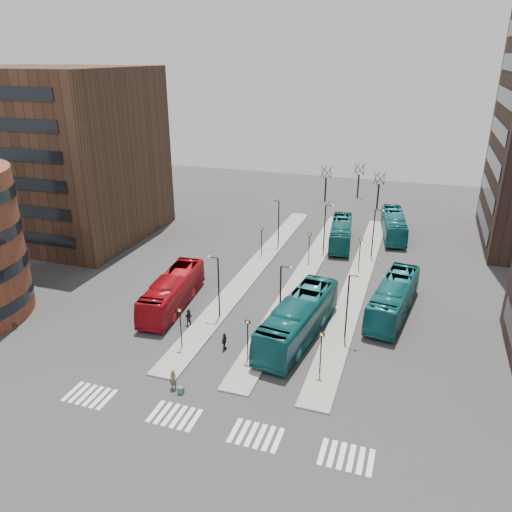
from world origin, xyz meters
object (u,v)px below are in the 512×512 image
(red_bus, at_px, (172,291))
(traveller, at_px, (173,380))
(teal_bus_c, at_px, (393,298))
(teal_bus_d, at_px, (394,225))
(teal_bus_a, at_px, (298,319))
(bicycle_far, at_px, (8,324))
(teal_bus_b, at_px, (341,233))
(commuter_c, at_px, (262,340))
(commuter_b, at_px, (224,341))
(suitcase, at_px, (181,390))
(commuter_a, at_px, (189,317))

(red_bus, xyz_separation_m, traveller, (6.23, -11.96, -0.82))
(red_bus, relative_size, traveller, 7.26)
(teal_bus_c, bearing_deg, teal_bus_d, 101.91)
(teal_bus_a, height_order, bicycle_far, teal_bus_a)
(teal_bus_c, bearing_deg, teal_bus_b, 122.45)
(commuter_c, xyz_separation_m, bicycle_far, (-23.15, -4.28, -0.41))
(commuter_b, bearing_deg, teal_bus_c, -47.35)
(suitcase, height_order, traveller, traveller)
(suitcase, xyz_separation_m, teal_bus_d, (12.21, 40.57, 1.33))
(teal_bus_d, distance_m, traveller, 42.28)
(bicycle_far, bearing_deg, red_bus, -68.66)
(teal_bus_c, distance_m, commuter_c, 14.21)
(red_bus, height_order, commuter_c, red_bus)
(suitcase, relative_size, traveller, 0.34)
(commuter_c, bearing_deg, commuter_b, -35.39)
(teal_bus_d, xyz_separation_m, commuter_a, (-16.07, -31.17, -0.81))
(suitcase, distance_m, red_bus, 14.22)
(traveller, relative_size, commuter_c, 0.92)
(suitcase, height_order, bicycle_far, bicycle_far)
(bicycle_far, bearing_deg, commuter_c, -93.99)
(traveller, relative_size, commuter_a, 1.00)
(commuter_a, bearing_deg, teal_bus_c, -149.38)
(teal_bus_a, xyz_separation_m, traveller, (-7.04, -10.18, -1.03))
(teal_bus_c, bearing_deg, commuter_b, -131.81)
(red_bus, xyz_separation_m, teal_bus_c, (20.87, 5.43, 0.05))
(teal_bus_c, bearing_deg, traveller, -122.35)
(teal_bus_a, bearing_deg, red_bus, 179.77)
(teal_bus_d, height_order, commuter_c, teal_bus_d)
(commuter_a, height_order, commuter_c, commuter_c)
(red_bus, xyz_separation_m, teal_bus_d, (19.20, 28.26, -0.02))
(red_bus, relative_size, commuter_a, 7.28)
(red_bus, relative_size, commuter_c, 6.66)
(red_bus, height_order, teal_bus_c, teal_bus_c)
(bicycle_far, bearing_deg, teal_bus_b, -52.85)
(teal_bus_a, bearing_deg, commuter_c, -123.31)
(traveller, height_order, commuter_a, traveller)
(commuter_a, bearing_deg, bicycle_far, 26.57)
(red_bus, xyz_separation_m, bicycle_far, (-12.31, -8.88, -1.16))
(teal_bus_b, relative_size, commuter_a, 6.85)
(red_bus, bearing_deg, teal_bus_c, 9.02)
(bicycle_far, bearing_deg, teal_bus_a, -88.96)
(teal_bus_a, bearing_deg, teal_bus_c, 50.92)
(teal_bus_a, xyz_separation_m, commuter_a, (-10.13, -1.13, -1.03))
(teal_bus_b, bearing_deg, suitcase, -106.56)
(teal_bus_b, relative_size, teal_bus_c, 0.91)
(commuter_b, height_order, commuter_c, commuter_c)
(commuter_b, bearing_deg, red_bus, 56.16)
(teal_bus_b, height_order, traveller, teal_bus_b)
(commuter_a, height_order, bicycle_far, commuter_a)
(traveller, xyz_separation_m, commuter_c, (4.61, 7.36, 0.07))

